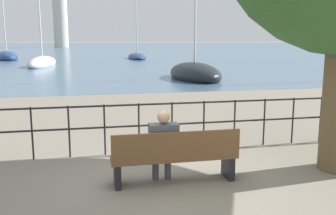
# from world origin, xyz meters

# --- Properties ---
(ground_plane) EXTENTS (1000.00, 1000.00, 0.00)m
(ground_plane) POSITION_xyz_m (0.00, 0.00, 0.00)
(ground_plane) COLOR gray
(harbor_water) EXTENTS (600.00, 300.00, 0.01)m
(harbor_water) POSITION_xyz_m (0.00, 160.43, 0.00)
(harbor_water) COLOR slate
(harbor_water) RESTS_ON ground_plane
(park_bench) EXTENTS (2.08, 0.45, 0.90)m
(park_bench) POSITION_xyz_m (0.00, -0.07, 0.44)
(park_bench) COLOR brown
(park_bench) RESTS_ON ground_plane
(seated_person_left) EXTENTS (0.47, 0.35, 1.22)m
(seated_person_left) POSITION_xyz_m (-0.18, 0.01, 0.67)
(seated_person_left) COLOR #4C4C51
(seated_person_left) RESTS_ON ground_plane
(promenade_railing) EXTENTS (11.96, 0.04, 1.05)m
(promenade_railing) POSITION_xyz_m (0.00, 1.74, 0.69)
(promenade_railing) COLOR black
(promenade_railing) RESTS_ON ground_plane
(sailboat_1) EXTENTS (2.78, 6.10, 8.52)m
(sailboat_1) POSITION_xyz_m (4.96, 16.00, 0.31)
(sailboat_1) COLOR black
(sailboat_1) RESTS_ON ground_plane
(sailboat_2) EXTENTS (2.24, 7.86, 10.26)m
(sailboat_2) POSITION_xyz_m (4.74, 41.15, 0.26)
(sailboat_2) COLOR navy
(sailboat_2) RESTS_ON ground_plane
(sailboat_3) EXTENTS (2.70, 7.92, 9.25)m
(sailboat_3) POSITION_xyz_m (-5.34, 29.77, 0.29)
(sailboat_3) COLOR silver
(sailboat_3) RESTS_ON ground_plane
(sailboat_4) EXTENTS (4.16, 6.72, 10.58)m
(sailboat_4) POSITION_xyz_m (-10.64, 41.61, 0.34)
(sailboat_4) COLOR navy
(sailboat_4) RESTS_ON ground_plane
(harbor_lighthouse) EXTENTS (4.41, 4.41, 18.11)m
(harbor_lighthouse) POSITION_xyz_m (-9.17, 118.64, 8.42)
(harbor_lighthouse) COLOR beige
(harbor_lighthouse) RESTS_ON ground_plane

